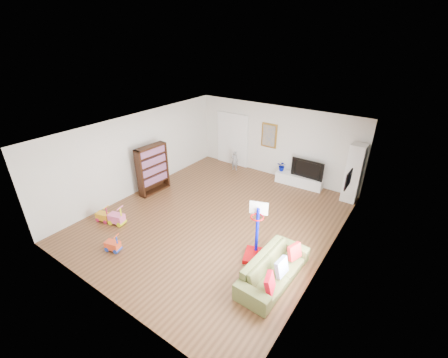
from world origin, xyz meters
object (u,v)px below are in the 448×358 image
Objects in this scene: bookshelf at (153,169)px; sofa at (274,269)px; basketball_hoop at (256,233)px; media_console at (299,180)px.

bookshelf reaches higher than sofa.
sofa is (5.30, -1.39, -0.54)m from bookshelf.
basketball_hoop is (4.59, -1.00, -0.10)m from bookshelf.
bookshelf reaches higher than media_console.
bookshelf is at bearing 77.72° from sofa.
basketball_hoop reaches higher than media_console.
media_console is 1.14× the size of basketball_hoop.
bookshelf is 1.13× the size of basketball_hoop.
media_console is 0.81× the size of sofa.
media_console is 4.41m from basketball_hoop.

